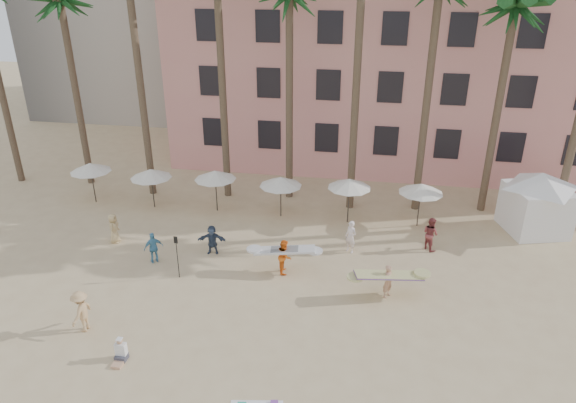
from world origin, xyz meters
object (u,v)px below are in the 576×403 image
(pink_hotel, at_px, (418,50))
(carrier_yellow, at_px, (389,279))
(carrier_white, at_px, (284,255))
(cabana, at_px, (538,197))

(pink_hotel, xyz_separation_m, carrier_yellow, (-1.73, -20.82, -7.08))
(pink_hotel, height_order, carrier_white, pink_hotel)
(cabana, bearing_deg, carrier_white, -152.84)
(cabana, bearing_deg, pink_hotel, 116.37)
(pink_hotel, relative_size, carrier_yellow, 11.10)
(carrier_white, bearing_deg, cabana, 27.16)
(cabana, height_order, carrier_white, cabana)
(carrier_yellow, relative_size, carrier_white, 1.05)
(pink_hotel, distance_m, cabana, 15.54)
(pink_hotel, bearing_deg, carrier_yellow, -94.74)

